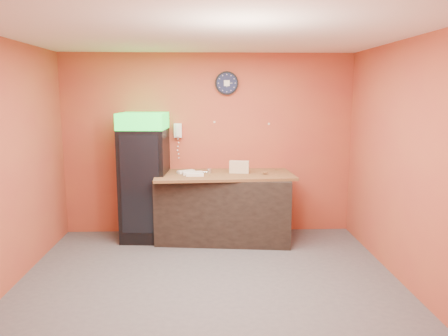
{
  "coord_description": "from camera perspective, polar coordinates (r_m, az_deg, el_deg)",
  "views": [
    {
      "loc": [
        -0.01,
        -4.8,
        2.19
      ],
      "look_at": [
        0.2,
        0.6,
        1.26
      ],
      "focal_mm": 35.0,
      "sensor_mm": 36.0,
      "label": 1
    }
  ],
  "objects": [
    {
      "name": "floor",
      "position": [
        5.27,
        -1.96,
        -14.8
      ],
      "size": [
        4.5,
        4.5,
        0.0
      ],
      "primitive_type": "plane",
      "color": "#47474C",
      "rests_on": "ground"
    },
    {
      "name": "back_wall",
      "position": [
        6.84,
        -2.09,
        3.1
      ],
      "size": [
        4.5,
        0.02,
        2.8
      ],
      "primitive_type": "cube",
      "color": "#B35632",
      "rests_on": "floor"
    },
    {
      "name": "left_wall",
      "position": [
        5.35,
        -26.91,
        0.2
      ],
      "size": [
        0.02,
        4.0,
        2.8
      ],
      "primitive_type": "cube",
      "color": "#B35632",
      "rests_on": "floor"
    },
    {
      "name": "right_wall",
      "position": [
        5.36,
        22.78,
        0.51
      ],
      "size": [
        0.02,
        4.0,
        2.8
      ],
      "primitive_type": "cube",
      "color": "#B35632",
      "rests_on": "floor"
    },
    {
      "name": "ceiling",
      "position": [
        4.84,
        -2.16,
        16.99
      ],
      "size": [
        4.5,
        4.0,
        0.02
      ],
      "primitive_type": "cube",
      "color": "white",
      "rests_on": "back_wall"
    },
    {
      "name": "beverage_cooler",
      "position": [
        6.59,
        -10.34,
        -1.42
      ],
      "size": [
        0.71,
        0.72,
        1.91
      ],
      "rotation": [
        0.0,
        0.0,
        -0.06
      ],
      "color": "black",
      "rests_on": "floor"
    },
    {
      "name": "prep_counter",
      "position": [
        6.59,
        -0.01,
        -5.23
      ],
      "size": [
        2.04,
        1.08,
        0.98
      ],
      "primitive_type": "cube",
      "rotation": [
        0.0,
        0.0,
        -0.11
      ],
      "color": "black",
      "rests_on": "floor"
    },
    {
      "name": "wall_clock",
      "position": [
        6.78,
        0.36,
        11.02
      ],
      "size": [
        0.36,
        0.06,
        0.36
      ],
      "color": "black",
      "rests_on": "back_wall"
    },
    {
      "name": "wall_phone",
      "position": [
        6.78,
        -6.05,
        4.89
      ],
      "size": [
        0.12,
        0.1,
        0.22
      ],
      "color": "white",
      "rests_on": "back_wall"
    },
    {
      "name": "butcher_paper",
      "position": [
        6.48,
        -0.01,
        -0.88
      ],
      "size": [
        2.07,
        1.06,
        0.04
      ],
      "primitive_type": "cube",
      "rotation": [
        0.0,
        0.0,
        0.05
      ],
      "color": "brown",
      "rests_on": "prep_counter"
    },
    {
      "name": "sub_roll_stack",
      "position": [
        6.49,
        2.0,
        0.13
      ],
      "size": [
        0.3,
        0.14,
        0.18
      ],
      "rotation": [
        0.0,
        0.0,
        -0.16
      ],
      "color": "beige",
      "rests_on": "butcher_paper"
    },
    {
      "name": "wrapped_sandwich_left",
      "position": [
        6.4,
        -4.1,
        -0.66
      ],
      "size": [
        0.3,
        0.16,
        0.04
      ],
      "primitive_type": "cube",
      "rotation": [
        0.0,
        0.0,
        0.17
      ],
      "color": "white",
      "rests_on": "butcher_paper"
    },
    {
      "name": "wrapped_sandwich_mid",
      "position": [
        6.27,
        -3.82,
        -0.9
      ],
      "size": [
        0.26,
        0.11,
        0.04
      ],
      "primitive_type": "cube",
      "rotation": [
        0.0,
        0.0,
        0.04
      ],
      "color": "white",
      "rests_on": "butcher_paper"
    },
    {
      "name": "wrapped_sandwich_right",
      "position": [
        6.53,
        -4.99,
        -0.48
      ],
      "size": [
        0.28,
        0.22,
        0.04
      ],
      "primitive_type": "cube",
      "rotation": [
        0.0,
        0.0,
        0.56
      ],
      "color": "white",
      "rests_on": "butcher_paper"
    },
    {
      "name": "kitchen_tool",
      "position": [
        6.52,
        -1.91,
        -0.33
      ],
      "size": [
        0.07,
        0.07,
        0.07
      ],
      "primitive_type": "cylinder",
      "color": "silver",
      "rests_on": "butcher_paper"
    }
  ]
}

